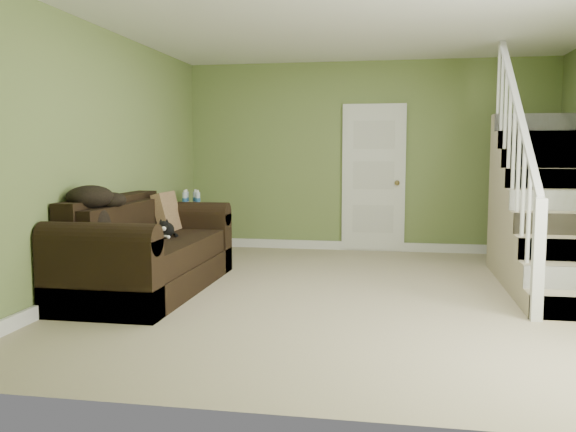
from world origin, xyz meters
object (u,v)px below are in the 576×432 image
at_px(cat, 165,230).
at_px(banana, 126,247).
at_px(sofa, 145,255).
at_px(side_table, 193,231).

distance_m(cat, banana, 0.82).
distance_m(sofa, banana, 0.67).
relative_size(sofa, banana, 11.81).
distance_m(side_table, cat, 1.86).
distance_m(sofa, side_table, 1.99).
bearing_deg(side_table, sofa, -84.59).
relative_size(side_table, cat, 1.99).
bearing_deg(side_table, banana, -83.76).
xyz_separation_m(cat, banana, (-0.04, -0.82, -0.05)).
bearing_deg(cat, banana, -107.61).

